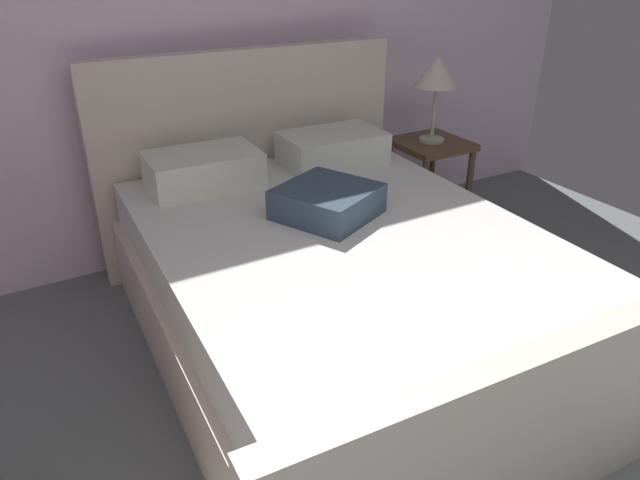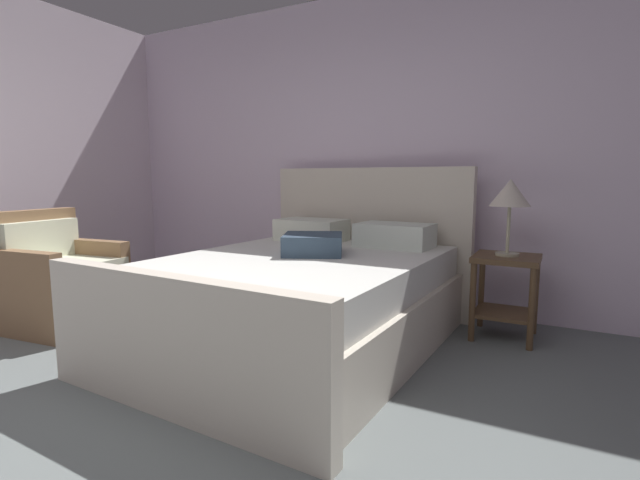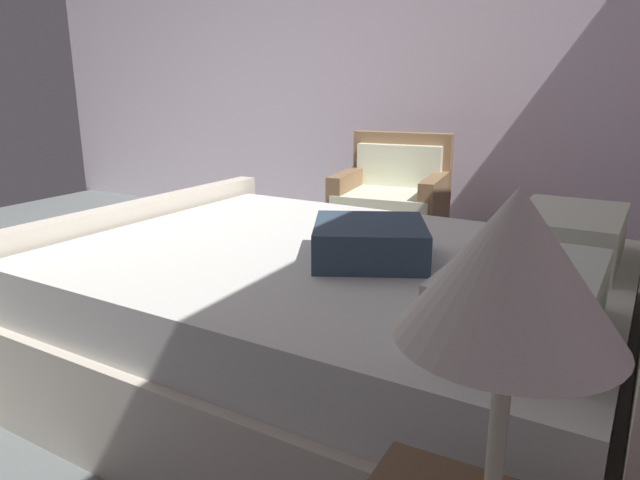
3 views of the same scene
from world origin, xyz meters
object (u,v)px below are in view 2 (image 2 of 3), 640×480
(bed, at_px, (304,295))
(table_lamp_right, at_px, (510,195))
(nightstand_right, at_px, (505,283))
(armchair, at_px, (59,282))

(bed, distance_m, table_lamp_right, 1.60)
(nightstand_right, xyz_separation_m, table_lamp_right, (0.00, 0.00, 0.63))
(nightstand_right, distance_m, table_lamp_right, 0.63)
(bed, relative_size, armchair, 2.65)
(nightstand_right, bearing_deg, bed, -146.96)
(bed, relative_size, table_lamp_right, 4.42)
(bed, xyz_separation_m, nightstand_right, (1.21, 0.79, 0.05))
(bed, distance_m, armchair, 1.95)
(bed, height_order, nightstand_right, bed)
(armchair, bearing_deg, bed, 16.42)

